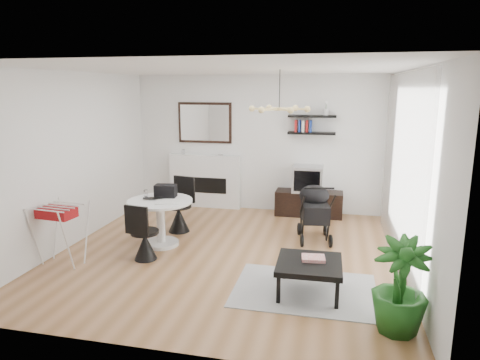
% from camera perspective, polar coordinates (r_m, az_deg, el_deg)
% --- Properties ---
extents(floor, '(5.00, 5.00, 0.00)m').
position_cam_1_polar(floor, '(6.54, -1.65, -9.77)').
color(floor, olive).
rests_on(floor, ground).
extents(ceiling, '(5.00, 5.00, 0.00)m').
position_cam_1_polar(ceiling, '(6.07, -1.81, 14.58)').
color(ceiling, white).
rests_on(ceiling, wall_back).
extents(wall_back, '(5.00, 0.00, 5.00)m').
position_cam_1_polar(wall_back, '(8.58, 2.42, 4.85)').
color(wall_back, white).
rests_on(wall_back, floor).
extents(wall_left, '(0.00, 5.00, 5.00)m').
position_cam_1_polar(wall_left, '(7.20, -21.41, 2.59)').
color(wall_left, white).
rests_on(wall_left, floor).
extents(wall_right, '(0.00, 5.00, 5.00)m').
position_cam_1_polar(wall_right, '(6.06, 21.83, 0.88)').
color(wall_right, white).
rests_on(wall_right, floor).
extents(sheer_curtain, '(0.04, 3.60, 2.60)m').
position_cam_1_polar(sheer_curtain, '(6.24, 20.65, 1.28)').
color(sheer_curtain, white).
rests_on(sheer_curtain, wall_right).
extents(fireplace, '(1.50, 0.17, 2.16)m').
position_cam_1_polar(fireplace, '(8.88, -4.71, 0.72)').
color(fireplace, white).
rests_on(fireplace, floor).
extents(shelf_lower, '(0.90, 0.25, 0.04)m').
position_cam_1_polar(shelf_lower, '(8.30, 9.52, 6.18)').
color(shelf_lower, black).
rests_on(shelf_lower, wall_back).
extents(shelf_upper, '(0.90, 0.25, 0.04)m').
position_cam_1_polar(shelf_upper, '(8.28, 9.60, 8.38)').
color(shelf_upper, black).
rests_on(shelf_upper, wall_back).
extents(pendant_lamp, '(0.90, 0.90, 0.10)m').
position_cam_1_polar(pendant_lamp, '(6.24, 5.25, 9.42)').
color(pendant_lamp, tan).
rests_on(pendant_lamp, ceiling).
extents(tv_console, '(1.28, 0.45, 0.48)m').
position_cam_1_polar(tv_console, '(8.45, 9.16, -3.09)').
color(tv_console, black).
rests_on(tv_console, floor).
extents(crt_tv, '(0.57, 0.50, 0.50)m').
position_cam_1_polar(crt_tv, '(8.33, 9.01, 0.16)').
color(crt_tv, '#B8B8BA').
rests_on(crt_tv, tv_console).
extents(dining_table, '(1.01, 1.01, 0.74)m').
position_cam_1_polar(dining_table, '(6.84, -10.55, -4.68)').
color(dining_table, white).
rests_on(dining_table, floor).
extents(laptop, '(0.35, 0.28, 0.02)m').
position_cam_1_polar(laptop, '(6.79, -11.58, -2.53)').
color(laptop, black).
rests_on(laptop, dining_table).
extents(black_bag, '(0.35, 0.23, 0.20)m').
position_cam_1_polar(black_bag, '(6.92, -9.88, -1.43)').
color(black_bag, black).
rests_on(black_bag, dining_table).
extents(newspaper, '(0.43, 0.39, 0.01)m').
position_cam_1_polar(newspaper, '(6.62, -9.65, -2.89)').
color(newspaper, white).
rests_on(newspaper, dining_table).
extents(drinking_glass, '(0.06, 0.06, 0.11)m').
position_cam_1_polar(drinking_glass, '(7.03, -12.45, -1.72)').
color(drinking_glass, white).
rests_on(drinking_glass, dining_table).
extents(chair_far, '(0.47, 0.49, 0.94)m').
position_cam_1_polar(chair_far, '(7.50, -8.09, -4.59)').
color(chair_far, black).
rests_on(chair_far, floor).
extents(chair_near, '(0.41, 0.43, 0.85)m').
position_cam_1_polar(chair_near, '(6.38, -12.63, -8.07)').
color(chair_near, black).
rests_on(chair_near, floor).
extents(drying_rack, '(0.63, 0.59, 0.86)m').
position_cam_1_polar(drying_rack, '(6.52, -22.76, -6.59)').
color(drying_rack, white).
rests_on(drying_rack, floor).
extents(stroller, '(0.62, 0.86, 1.00)m').
position_cam_1_polar(stroller, '(7.10, 9.90, -4.51)').
color(stroller, black).
rests_on(stroller, floor).
extents(rug, '(1.73, 1.25, 0.01)m').
position_cam_1_polar(rug, '(5.50, 8.60, -14.31)').
color(rug, gray).
rests_on(rug, floor).
extents(coffee_table, '(0.78, 0.78, 0.40)m').
position_cam_1_polar(coffee_table, '(5.30, 9.22, -11.15)').
color(coffee_table, black).
rests_on(coffee_table, rug).
extents(magazines, '(0.30, 0.25, 0.04)m').
position_cam_1_polar(magazines, '(5.34, 9.76, -10.24)').
color(magazines, '#BB2F2E').
rests_on(magazines, coffee_table).
extents(potted_plant, '(0.65, 0.65, 0.99)m').
position_cam_1_polar(potted_plant, '(4.71, 20.53, -13.09)').
color(potted_plant, '#1A5217').
rests_on(potted_plant, floor).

